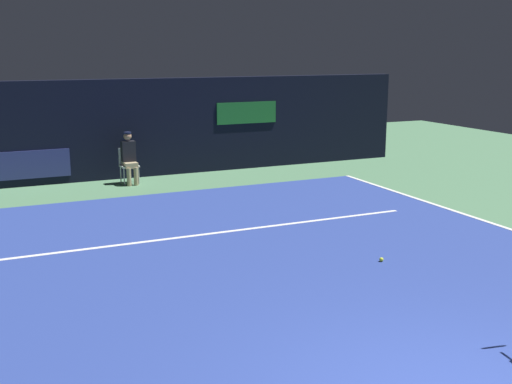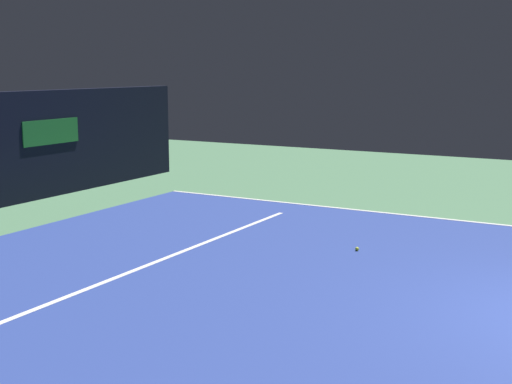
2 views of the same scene
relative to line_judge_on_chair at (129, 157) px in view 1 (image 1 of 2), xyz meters
name	(u,v)px [view 1 (image 1 of 2)]	position (x,y,z in m)	size (l,w,h in m)	color
ground_plane	(258,266)	(0.35, -7.08, -0.69)	(31.87, 31.87, 0.00)	#4C7A56
court_surface	(258,266)	(0.35, -7.08, -0.68)	(10.53, 11.28, 0.01)	navy
line_sideline_left	(507,228)	(5.57, -7.08, -0.67)	(0.10, 11.28, 0.01)	white
line_service	(214,233)	(0.35, -5.11, -0.67)	(8.22, 0.10, 0.01)	white
back_wall	(133,129)	(0.35, 0.87, 0.61)	(16.02, 0.33, 2.60)	black
line_judge_on_chair	(129,157)	(0.00, 0.00, 0.00)	(0.45, 0.54, 1.32)	white
tennis_ball	(381,259)	(2.24, -7.72, -0.64)	(0.07, 0.07, 0.07)	#CCE033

